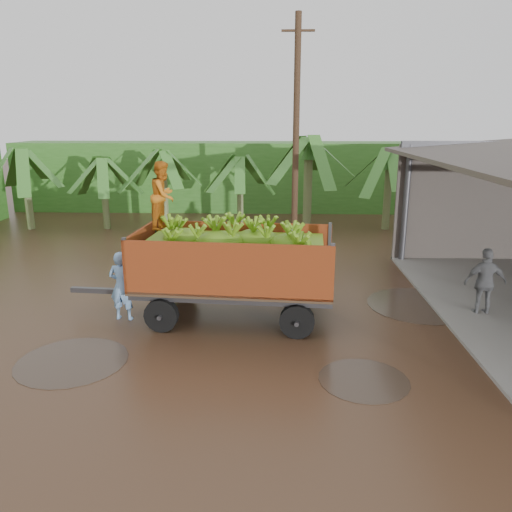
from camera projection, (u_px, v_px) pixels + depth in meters
The scene contains 7 objects.
ground at pixel (239, 323), 12.16m from camera, with size 100.00×100.00×0.00m, color black.
hedge_north at pixel (222, 176), 27.16m from camera, with size 22.00×3.00×3.60m, color #2D661E.
banana_trailer at pixel (233, 262), 12.13m from camera, with size 6.70×2.68×3.85m.
man_blue at pixel (122, 286), 12.20m from camera, with size 0.63×0.42×1.74m, color #77A3D8.
man_grey at pixel (485, 283), 12.42m from camera, with size 1.03×0.43×1.75m, color slate.
utility_pole at pixel (296, 133), 18.72m from camera, with size 1.20×0.24×8.48m.
banana_plants at pixel (115, 203), 18.02m from camera, with size 25.36×20.02×4.19m.
Camera 1 is at (0.80, -11.26, 4.82)m, focal length 35.00 mm.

